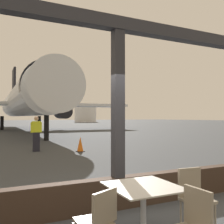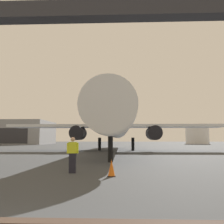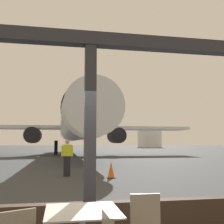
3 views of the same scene
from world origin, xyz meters
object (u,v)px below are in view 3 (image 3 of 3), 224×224
object	(u,v)px
airplane	(76,125)
traffic_cone	(111,170)
ground_crew_worker	(67,157)
cafe_chair_aisle_left	(147,224)
fuel_storage_tank	(150,137)

from	to	relation	value
airplane	traffic_cone	distance (m)	21.82
ground_crew_worker	airplane	bearing A→B (deg)	85.57
airplane	traffic_cone	xyz separation A→B (m)	(0.36, -21.56, -3.38)
cafe_chair_aisle_left	airplane	size ratio (longest dim) A/B	0.02
airplane	ground_crew_worker	size ratio (longest dim) A/B	21.25
cafe_chair_aisle_left	airplane	distance (m)	30.80
ground_crew_worker	traffic_cone	xyz separation A→B (m)	(1.95, -1.02, -0.55)
airplane	fuel_storage_tank	xyz separation A→B (m)	(26.24, 51.66, -0.58)
ground_crew_worker	fuel_storage_tank	size ratio (longest dim) A/B	0.23
ground_crew_worker	traffic_cone	distance (m)	2.27
cafe_chair_aisle_left	ground_crew_worker	size ratio (longest dim) A/B	0.53
ground_crew_worker	traffic_cone	size ratio (longest dim) A/B	2.35
airplane	ground_crew_worker	world-z (taller)	airplane
airplane	ground_crew_worker	xyz separation A→B (m)	(-1.59, -20.54, -2.83)
cafe_chair_aisle_left	ground_crew_worker	distance (m)	10.12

